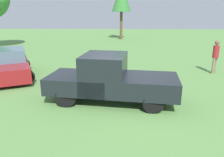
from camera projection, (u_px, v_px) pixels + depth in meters
The scene contains 4 objects.
ground_plane at pixel (121, 102), 8.27m from camera, with size 80.00×80.00×0.00m, color #5B8C47.
pickup_truck at pixel (109, 78), 8.12m from camera, with size 4.97×2.42×1.79m.
sedan_far at pixel (9, 65), 11.35m from camera, with size 3.58×4.80×1.46m.
person_visitor at pixel (216, 55), 11.93m from camera, with size 0.45×0.45×1.82m.
Camera 1 is at (0.08, 7.68, 3.21)m, focal length 35.20 mm.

